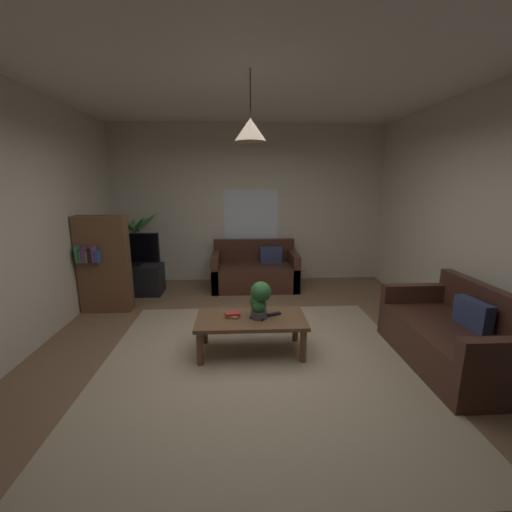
# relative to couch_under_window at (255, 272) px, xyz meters

# --- Properties ---
(floor) EXTENTS (4.99, 5.75, 0.02)m
(floor) POSITION_rel_couch_under_window_xyz_m (-0.09, -2.39, -0.28)
(floor) COLOR brown
(floor) RESTS_ON ground
(rug) EXTENTS (3.24, 3.17, 0.01)m
(rug) POSITION_rel_couch_under_window_xyz_m (-0.09, -2.59, -0.27)
(rug) COLOR tan
(rug) RESTS_ON ground
(wall_back) EXTENTS (5.11, 0.06, 2.88)m
(wall_back) POSITION_rel_couch_under_window_xyz_m (-0.09, 0.52, 1.16)
(wall_back) COLOR beige
(wall_back) RESTS_ON ground
(wall_right) EXTENTS (0.06, 5.75, 2.88)m
(wall_right) POSITION_rel_couch_under_window_xyz_m (2.43, -2.39, 1.16)
(wall_right) COLOR beige
(wall_right) RESTS_ON ground
(ceiling) EXTENTS (4.99, 5.75, 0.02)m
(ceiling) POSITION_rel_couch_under_window_xyz_m (-0.09, -2.39, 2.61)
(ceiling) COLOR white
(window_pane) EXTENTS (1.01, 0.01, 1.10)m
(window_pane) POSITION_rel_couch_under_window_xyz_m (-0.05, 0.48, 0.90)
(window_pane) COLOR white
(couch_under_window) EXTENTS (1.49, 0.85, 0.82)m
(couch_under_window) POSITION_rel_couch_under_window_xyz_m (0.00, 0.00, 0.00)
(couch_under_window) COLOR #47281E
(couch_under_window) RESTS_ON ground
(couch_right_side) EXTENTS (0.85, 1.51, 0.82)m
(couch_right_side) POSITION_rel_couch_under_window_xyz_m (1.91, -2.65, -0.00)
(couch_right_side) COLOR #47281E
(couch_right_side) RESTS_ON ground
(coffee_table) EXTENTS (1.19, 0.59, 0.41)m
(coffee_table) POSITION_rel_couch_under_window_xyz_m (-0.16, -2.30, 0.07)
(coffee_table) COLOR brown
(coffee_table) RESTS_ON ground
(book_on_table_0) EXTENTS (0.16, 0.13, 0.02)m
(book_on_table_0) POSITION_rel_couch_under_window_xyz_m (-0.36, -2.28, 0.14)
(book_on_table_0) COLOR #99663F
(book_on_table_0) RESTS_ON coffee_table
(book_on_table_1) EXTENTS (0.17, 0.12, 0.03)m
(book_on_table_1) POSITION_rel_couch_under_window_xyz_m (-0.36, -2.26, 0.17)
(book_on_table_1) COLOR #B22D2D
(book_on_table_1) RESTS_ON coffee_table
(remote_on_table_0) EXTENTS (0.17, 0.11, 0.02)m
(remote_on_table_0) POSITION_rel_couch_under_window_xyz_m (0.10, -2.24, 0.14)
(remote_on_table_0) COLOR black
(remote_on_table_0) RESTS_ON coffee_table
(remote_on_table_1) EXTENTS (0.16, 0.12, 0.02)m
(remote_on_table_1) POSITION_rel_couch_under_window_xyz_m (-0.10, -2.34, 0.14)
(remote_on_table_1) COLOR black
(remote_on_table_1) RESTS_ON coffee_table
(potted_plant_on_table) EXTENTS (0.23, 0.22, 0.40)m
(potted_plant_on_table) POSITION_rel_couch_under_window_xyz_m (-0.07, -2.29, 0.34)
(potted_plant_on_table) COLOR #4C4C51
(potted_plant_on_table) RESTS_ON coffee_table
(tv_stand) EXTENTS (0.90, 0.44, 0.50)m
(tv_stand) POSITION_rel_couch_under_window_xyz_m (-2.04, -0.26, -0.02)
(tv_stand) COLOR black
(tv_stand) RESTS_ON ground
(tv) EXTENTS (0.88, 0.16, 0.54)m
(tv) POSITION_rel_couch_under_window_xyz_m (-2.04, -0.29, 0.50)
(tv) COLOR black
(tv) RESTS_ON tv_stand
(potted_palm_corner) EXTENTS (0.92, 0.71, 1.37)m
(potted_palm_corner) POSITION_rel_couch_under_window_xyz_m (-2.11, 0.16, 0.37)
(potted_palm_corner) COLOR beige
(potted_palm_corner) RESTS_ON ground
(bookshelf_corner) EXTENTS (0.70, 0.31, 1.40)m
(bookshelf_corner) POSITION_rel_couch_under_window_xyz_m (-2.22, -1.00, 0.43)
(bookshelf_corner) COLOR brown
(bookshelf_corner) RESTS_ON ground
(pendant_lamp) EXTENTS (0.31, 0.31, 0.65)m
(pendant_lamp) POSITION_rel_couch_under_window_xyz_m (-0.16, -2.30, 2.06)
(pendant_lamp) COLOR black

